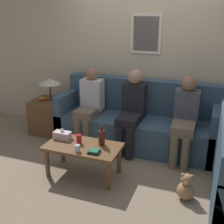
% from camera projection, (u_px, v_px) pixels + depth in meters
% --- Properties ---
extents(ground_plane, '(16.00, 16.00, 0.00)m').
position_uv_depth(ground_plane, '(127.00, 157.00, 4.15)').
color(ground_plane, gray).
extents(wall_back, '(9.00, 0.08, 2.60)m').
position_uv_depth(wall_back, '(146.00, 59.00, 4.50)').
color(wall_back, beige).
rests_on(wall_back, ground_plane).
extents(couch_main, '(2.48, 0.81, 1.02)m').
position_uv_depth(couch_main, '(137.00, 123.00, 4.46)').
color(couch_main, '#385166').
rests_on(couch_main, ground_plane).
extents(coffee_table, '(0.97, 0.51, 0.43)m').
position_uv_depth(coffee_table, '(83.00, 150.00, 3.60)').
color(coffee_table, brown).
rests_on(coffee_table, ground_plane).
extents(side_table_with_lamp, '(0.53, 0.53, 0.98)m').
position_uv_depth(side_table_with_lamp, '(49.00, 114.00, 4.91)').
color(side_table_with_lamp, brown).
rests_on(side_table_with_lamp, ground_plane).
extents(wine_bottle, '(0.08, 0.08, 0.28)m').
position_uv_depth(wine_bottle, '(102.00, 137.00, 3.56)').
color(wine_bottle, '#562319').
rests_on(wine_bottle, coffee_table).
extents(drinking_glass, '(0.06, 0.06, 0.09)m').
position_uv_depth(drinking_glass, '(77.00, 148.00, 3.41)').
color(drinking_glass, silver).
rests_on(drinking_glass, coffee_table).
extents(book_stack, '(0.16, 0.14, 0.04)m').
position_uv_depth(book_stack, '(94.00, 151.00, 3.39)').
color(book_stack, black).
rests_on(book_stack, coffee_table).
extents(soda_can, '(0.07, 0.07, 0.12)m').
position_uv_depth(soda_can, '(79.00, 139.00, 3.61)').
color(soda_can, red).
rests_on(soda_can, coffee_table).
extents(tissue_box, '(0.23, 0.12, 0.15)m').
position_uv_depth(tissue_box, '(62.00, 135.00, 3.75)').
color(tissue_box, silver).
rests_on(tissue_box, coffee_table).
extents(person_left, '(0.34, 0.58, 1.21)m').
position_uv_depth(person_left, '(90.00, 103.00, 4.45)').
color(person_left, '#756651').
rests_on(person_left, ground_plane).
extents(person_middle, '(0.34, 0.65, 1.22)m').
position_uv_depth(person_middle, '(132.00, 107.00, 4.21)').
color(person_middle, black).
rests_on(person_middle, ground_plane).
extents(person_right, '(0.34, 0.63, 1.20)m').
position_uv_depth(person_right, '(185.00, 115.00, 3.92)').
color(person_right, '#756651').
rests_on(person_right, ground_plane).
extents(teddy_bear, '(0.21, 0.21, 0.33)m').
position_uv_depth(teddy_bear, '(186.00, 188.00, 3.20)').
color(teddy_bear, '#A87A51').
rests_on(teddy_bear, ground_plane).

